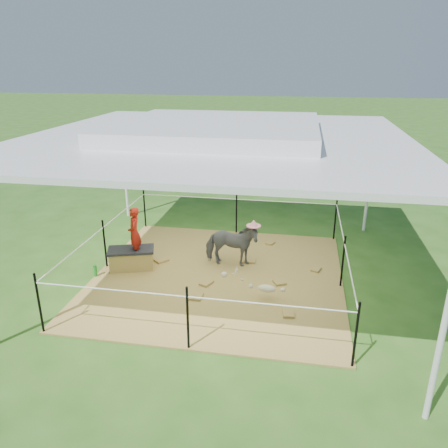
% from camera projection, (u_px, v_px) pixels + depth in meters
% --- Properties ---
extents(ground, '(90.00, 90.00, 0.00)m').
position_uv_depth(ground, '(218.00, 277.00, 8.28)').
color(ground, '#2D5919').
rests_on(ground, ground).
extents(hay_patch, '(4.60, 4.60, 0.03)m').
position_uv_depth(hay_patch, '(218.00, 276.00, 8.28)').
color(hay_patch, brown).
rests_on(hay_patch, ground).
extents(canopy_tent, '(6.30, 6.30, 2.90)m').
position_uv_depth(canopy_tent, '(218.00, 134.00, 7.33)').
color(canopy_tent, silver).
rests_on(canopy_tent, ground).
extents(rope_fence, '(4.54, 4.54, 1.00)m').
position_uv_depth(rope_fence, '(218.00, 246.00, 8.06)').
color(rope_fence, black).
rests_on(rope_fence, ground).
extents(straw_bale, '(0.91, 0.64, 0.36)m').
position_uv_depth(straw_bale, '(132.00, 259.00, 8.51)').
color(straw_bale, '#A57C3C').
rests_on(straw_bale, hay_patch).
extents(dark_cloth, '(0.97, 0.70, 0.05)m').
position_uv_depth(dark_cloth, '(131.00, 250.00, 8.43)').
color(dark_cloth, black).
rests_on(dark_cloth, straw_bale).
extents(woman, '(0.33, 0.41, 0.98)m').
position_uv_depth(woman, '(134.00, 228.00, 8.25)').
color(woman, '#A51A10').
rests_on(woman, straw_bale).
extents(green_bottle, '(0.08, 0.08, 0.23)m').
position_uv_depth(green_bottle, '(95.00, 271.00, 8.21)').
color(green_bottle, '#1A7721').
rests_on(green_bottle, hay_patch).
extents(pony, '(1.07, 0.51, 0.89)m').
position_uv_depth(pony, '(231.00, 245.00, 8.52)').
color(pony, '#525258').
rests_on(pony, hay_patch).
extents(pink_hat, '(0.28, 0.28, 0.13)m').
position_uv_depth(pink_hat, '(231.00, 220.00, 8.34)').
color(pink_hat, pink).
rests_on(pink_hat, pony).
extents(foal, '(0.92, 0.58, 0.48)m').
position_uv_depth(foal, '(267.00, 287.00, 7.35)').
color(foal, '#C7B792').
rests_on(foal, hay_patch).
extents(trash_barrel, '(0.84, 0.84, 0.99)m').
position_uv_depth(trash_barrel, '(365.00, 177.00, 13.40)').
color(trash_barrel, blue).
rests_on(trash_barrel, ground).
extents(picnic_table_near, '(1.98, 1.82, 0.67)m').
position_uv_depth(picnic_table_near, '(321.00, 165.00, 15.61)').
color(picnic_table_near, brown).
rests_on(picnic_table_near, ground).
extents(picnic_table_far, '(1.85, 1.39, 0.74)m').
position_uv_depth(picnic_table_far, '(402.00, 164.00, 15.67)').
color(picnic_table_far, brown).
rests_on(picnic_table_far, ground).
extents(distant_person, '(0.61, 0.50, 1.15)m').
position_uv_depth(distant_person, '(319.00, 163.00, 14.81)').
color(distant_person, blue).
rests_on(distant_person, ground).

